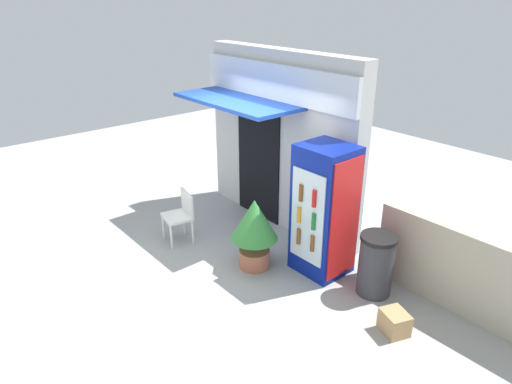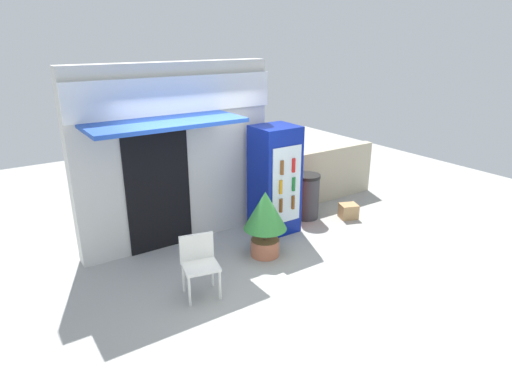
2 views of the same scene
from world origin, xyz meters
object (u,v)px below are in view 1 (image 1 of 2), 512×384
Objects in this scene: drink_cooler at (324,211)px; trash_bin at (376,264)px; potted_plant_near_shop at (254,226)px; plastic_chair at (181,213)px; cardboard_box at (394,322)px.

trash_bin is at bearing 8.07° from drink_cooler.
plastic_chair is at bearing -163.73° from potted_plant_near_shop.
plastic_chair is 1.43m from potted_plant_near_shop.
cardboard_box is at bearing 8.66° from potted_plant_near_shop.
drink_cooler reaches higher than potted_plant_near_shop.
potted_plant_near_shop is 2.30m from cardboard_box.
plastic_chair is 3.67m from cardboard_box.
potted_plant_near_shop reaches higher than trash_bin.
drink_cooler is 5.86× the size of cardboard_box.
drink_cooler is at bearing 44.84° from potted_plant_near_shop.
potted_plant_near_shop is at bearing -171.34° from cardboard_box.
potted_plant_near_shop reaches higher than cardboard_box.
plastic_chair reaches higher than cardboard_box.
drink_cooler is 1.75m from cardboard_box.
potted_plant_near_shop reaches higher than plastic_chair.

